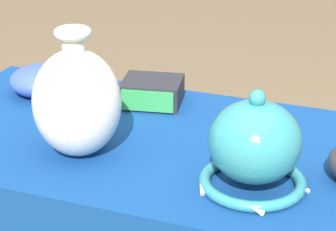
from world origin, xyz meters
name	(u,v)px	position (x,y,z in m)	size (l,w,h in m)	color
display_table	(167,181)	(0.00, -0.02, 0.64)	(1.21, 0.60, 0.72)	brown
vase_tall_bulbous	(77,101)	(-0.16, -0.12, 0.84)	(0.18, 0.18, 0.27)	white
vase_dome_bell	(254,148)	(0.22, -0.13, 0.81)	(0.21, 0.22, 0.20)	teal
mosaic_tile_box	(152,92)	(-0.12, 0.18, 0.76)	(0.16, 0.15, 0.06)	#232328
bowl_shallow_cobalt	(41,80)	(-0.41, 0.14, 0.76)	(0.16, 0.16, 0.08)	#3851A8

